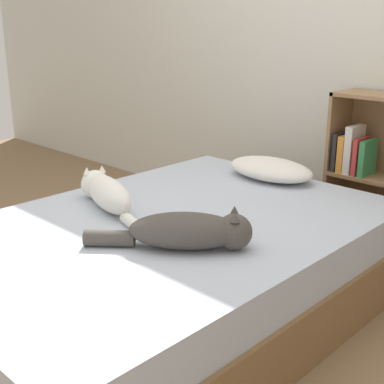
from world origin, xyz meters
TOP-DOWN VIEW (x-y plane):
  - ground_plane at (0.00, 0.00)m, footprint 8.00×8.00m
  - wall_back at (0.00, 1.43)m, footprint 8.00×0.06m
  - bed at (0.00, 0.00)m, footprint 1.39×2.04m
  - pillow at (-0.07, 0.84)m, footprint 0.50×0.30m
  - cat_light at (-0.34, -0.06)m, footprint 0.62×0.27m
  - cat_dark at (0.26, -0.13)m, footprint 0.54×0.49m

SIDE VIEW (x-z plane):
  - ground_plane at x=0.00m, z-range 0.00..0.00m
  - bed at x=0.00m, z-range 0.00..0.44m
  - pillow at x=-0.07m, z-range 0.44..0.56m
  - cat_dark at x=0.26m, z-range 0.43..0.59m
  - cat_light at x=-0.34m, z-range 0.44..0.60m
  - wall_back at x=0.00m, z-range 0.00..2.50m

